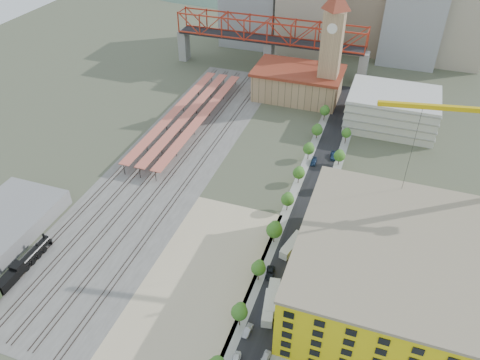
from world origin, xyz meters
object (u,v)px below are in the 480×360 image
(site_trailer_a, at_px, (269,308))
(site_trailer_c, at_px, (291,246))
(site_trailer_d, at_px, (292,244))
(construction_building, at_px, (389,271))
(locomotive, at_px, (26,262))
(clock_tower, at_px, (332,39))
(site_trailer_b, at_px, (273,297))
(car_0, at_px, (236,360))

(site_trailer_a, relative_size, site_trailer_c, 1.06)
(site_trailer_c, height_order, site_trailer_d, site_trailer_d)
(construction_building, distance_m, locomotive, 94.69)
(site_trailer_c, bearing_deg, clock_tower, 110.42)
(construction_building, xyz_separation_m, site_trailer_d, (-26.00, 9.64, -8.12))
(site_trailer_a, height_order, site_trailer_d, site_trailer_a)
(locomotive, distance_m, site_trailer_a, 66.40)
(site_trailer_a, bearing_deg, construction_building, 18.54)
(site_trailer_a, bearing_deg, site_trailer_d, 80.48)
(construction_building, bearing_deg, locomotive, -167.07)
(site_trailer_d, bearing_deg, locomotive, -140.67)
(site_trailer_b, bearing_deg, site_trailer_d, 81.48)
(site_trailer_d, distance_m, car_0, 39.28)
(locomotive, bearing_deg, site_trailer_b, 9.10)
(clock_tower, height_order, site_trailer_c, clock_tower)
(locomotive, xyz_separation_m, site_trailer_a, (66.00, 7.26, -0.60))
(site_trailer_d, bearing_deg, clock_tower, 109.40)
(site_trailer_a, height_order, car_0, site_trailer_a)
(construction_building, relative_size, site_trailer_d, 5.37)
(site_trailer_b, height_order, site_trailer_d, site_trailer_b)
(clock_tower, distance_m, site_trailer_d, 94.76)
(site_trailer_a, distance_m, site_trailer_b, 3.31)
(clock_tower, xyz_separation_m, site_trailer_d, (8.00, -90.36, -27.41))
(site_trailer_b, bearing_deg, site_trailer_c, 81.48)
(site_trailer_c, relative_size, site_trailer_d, 1.00)
(site_trailer_d, bearing_deg, construction_building, -6.00)
(site_trailer_b, distance_m, car_0, 19.22)
(clock_tower, xyz_separation_m, site_trailer_b, (8.00, -110.55, -27.27))
(site_trailer_d, relative_size, car_0, 2.12)
(locomotive, height_order, site_trailer_c, locomotive)
(locomotive, xyz_separation_m, car_0, (63.00, -8.40, -1.21))
(clock_tower, distance_m, site_trailer_a, 117.37)
(site_trailer_b, relative_size, site_trailer_d, 1.11)
(clock_tower, xyz_separation_m, site_trailer_c, (8.00, -91.39, -27.41))
(construction_building, height_order, car_0, construction_building)
(clock_tower, bearing_deg, car_0, -87.79)
(construction_building, xyz_separation_m, locomotive, (-92.00, -21.12, -7.45))
(site_trailer_b, bearing_deg, site_trailer_a, -98.52)
(construction_building, bearing_deg, site_trailer_a, -151.93)
(site_trailer_a, distance_m, car_0, 15.96)
(clock_tower, distance_m, site_trailer_c, 95.75)
(construction_building, relative_size, car_0, 11.40)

